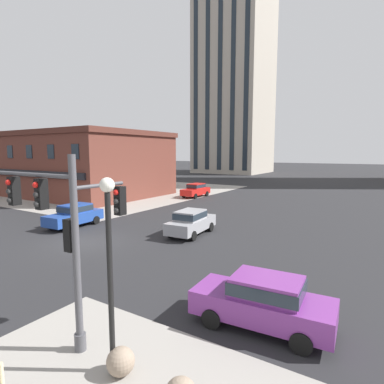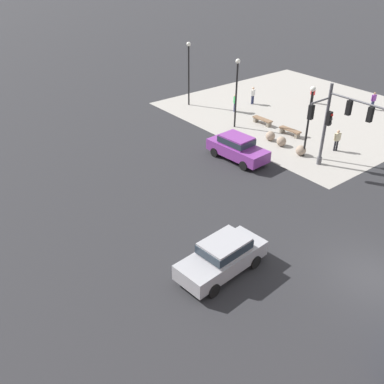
% 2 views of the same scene
% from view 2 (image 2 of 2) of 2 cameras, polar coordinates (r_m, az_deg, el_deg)
% --- Properties ---
extents(ground_plane, '(320.00, 320.00, 0.00)m').
position_cam_2_polar(ground_plane, '(21.42, 22.67, -10.33)').
color(ground_plane, '#262628').
extents(sidewalk_corner_slab, '(20.00, 19.00, 0.02)m').
position_cam_2_polar(sidewalk_corner_slab, '(39.82, 14.30, 10.37)').
color(sidewalk_corner_slab, gray).
rests_on(sidewalk_corner_slab, ground).
extents(traffic_signal_main, '(6.76, 2.09, 5.52)m').
position_cam_2_polar(traffic_signal_main, '(27.98, 20.15, 8.87)').
color(traffic_signal_main, '#4C4C51').
rests_on(traffic_signal_main, ground).
extents(bollard_sphere_curb_a, '(0.72, 0.72, 0.72)m').
position_cam_2_polar(bollard_sphere_curb_a, '(31.21, 14.23, 5.38)').
color(bollard_sphere_curb_a, gray).
rests_on(bollard_sphere_curb_a, ground).
extents(bollard_sphere_curb_b, '(0.72, 0.72, 0.72)m').
position_cam_2_polar(bollard_sphere_curb_b, '(32.33, 11.76, 6.60)').
color(bollard_sphere_curb_b, gray).
rests_on(bollard_sphere_curb_b, ground).
extents(bollard_sphere_curb_c, '(0.72, 0.72, 0.72)m').
position_cam_2_polar(bollard_sphere_curb_c, '(33.11, 10.34, 7.34)').
color(bollard_sphere_curb_c, gray).
rests_on(bollard_sphere_curb_c, ground).
extents(bench_near_signal, '(1.83, 0.59, 0.49)m').
position_cam_2_polar(bench_near_signal, '(34.33, 12.84, 7.86)').
color(bench_near_signal, brown).
rests_on(bench_near_signal, ground).
extents(bench_mid_block, '(1.82, 0.54, 0.49)m').
position_cam_2_polar(bench_mid_block, '(36.05, 9.32, 9.34)').
color(bench_mid_block, brown).
rests_on(bench_mid_block, ground).
extents(pedestrian_near_bench, '(0.50, 0.33, 1.58)m').
position_cam_2_polar(pedestrian_near_bench, '(38.30, 5.72, 11.79)').
color(pedestrian_near_bench, '#232847').
rests_on(pedestrian_near_bench, ground).
extents(pedestrian_at_curb, '(0.31, 0.52, 1.58)m').
position_cam_2_polar(pedestrian_at_curb, '(32.37, 18.67, 6.66)').
color(pedestrian_at_curb, black).
rests_on(pedestrian_at_curb, ground).
extents(pedestrian_walking_east, '(0.22, 0.55, 1.57)m').
position_cam_2_polar(pedestrian_walking_east, '(40.46, 8.07, 12.67)').
color(pedestrian_walking_east, '#232847').
rests_on(pedestrian_walking_east, ground).
extents(pedestrian_with_bag, '(0.55, 0.25, 1.57)m').
position_cam_2_polar(pedestrian_with_bag, '(41.81, 15.70, 12.44)').
color(pedestrian_with_bag, '#333333').
rests_on(pedestrian_with_bag, ground).
extents(pedestrian_by_lamp, '(0.29, 0.53, 1.56)m').
position_cam_2_polar(pedestrian_by_lamp, '(41.88, 22.92, 11.20)').
color(pedestrian_by_lamp, '#232847').
rests_on(pedestrian_by_lamp, ground).
extents(street_lamp_corner_near, '(0.36, 0.36, 4.98)m').
position_cam_2_polar(street_lamp_corner_near, '(30.04, 15.30, 10.04)').
color(street_lamp_corner_near, black).
rests_on(street_lamp_corner_near, ground).
extents(street_lamp_mid_sidewalk, '(0.36, 0.36, 5.42)m').
position_cam_2_polar(street_lamp_mid_sidewalk, '(34.22, 5.94, 13.87)').
color(street_lamp_mid_sidewalk, black).
rests_on(street_lamp_mid_sidewalk, ground).
extents(street_lamp_corner_far, '(0.36, 0.36, 5.55)m').
position_cam_2_polar(street_lamp_corner_far, '(39.13, -0.44, 16.29)').
color(street_lamp_corner_far, black).
rests_on(street_lamp_corner_far, ground).
extents(car_main_northbound_near, '(4.50, 2.11, 1.68)m').
position_cam_2_polar(car_main_northbound_near, '(29.58, 6.01, 5.95)').
color(car_main_northbound_near, '#7A3389').
rests_on(car_main_northbound_near, ground).
extents(car_main_southbound_far, '(2.17, 4.53, 1.68)m').
position_cam_2_polar(car_main_southbound_far, '(19.56, 4.08, -8.39)').
color(car_main_southbound_far, '#99999E').
rests_on(car_main_southbound_far, ground).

